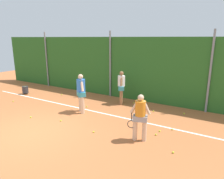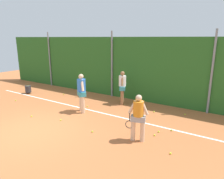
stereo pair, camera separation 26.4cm
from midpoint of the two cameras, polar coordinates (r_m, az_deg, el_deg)
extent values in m
plane|color=#B76638|center=(9.51, -12.33, -7.37)|extent=(28.55, 28.55, 0.00)
cube|color=#286023|center=(12.24, 1.03, 6.27)|extent=(18.56, 0.25, 3.50)
cylinder|color=gray|center=(15.57, -16.52, 8.03)|extent=(0.10, 0.10, 3.84)
cylinder|color=gray|center=(12.07, 0.60, 6.96)|extent=(0.10, 0.10, 3.84)
cylinder|color=gray|center=(10.31, 26.77, 4.17)|extent=(0.10, 0.10, 3.84)
cube|color=white|center=(10.39, -7.37, -5.26)|extent=(13.56, 0.10, 0.01)
cylinder|color=beige|center=(7.18, 9.55, -11.48)|extent=(0.16, 0.16, 0.72)
cylinder|color=beige|center=(7.21, 6.96, -11.27)|extent=(0.16, 0.16, 0.72)
cube|color=#99999E|center=(7.01, 8.39, -8.00)|extent=(0.54, 0.42, 0.19)
cylinder|color=orange|center=(6.88, 8.49, -5.28)|extent=(0.35, 0.35, 0.51)
sphere|color=beige|center=(6.77, 8.61, -2.32)|extent=(0.21, 0.21, 0.21)
cylinder|color=beige|center=(6.85, 10.18, -5.10)|extent=(0.29, 0.16, 0.49)
cylinder|color=beige|center=(6.89, 6.84, -4.86)|extent=(0.29, 0.16, 0.49)
cylinder|color=black|center=(6.98, 6.01, -7.67)|extent=(0.03, 0.03, 0.28)
torus|color=#26262B|center=(7.09, 5.95, -9.70)|extent=(0.28, 0.11, 0.28)
cylinder|color=beige|center=(9.65, -7.36, -4.29)|extent=(0.18, 0.18, 0.81)
cylinder|color=beige|center=(9.98, -7.83, -3.67)|extent=(0.18, 0.18, 0.81)
cube|color=teal|center=(9.67, -7.70, -1.10)|extent=(0.62, 0.57, 0.22)
cylinder|color=blue|center=(9.58, -7.77, 1.18)|extent=(0.39, 0.39, 0.57)
sphere|color=beige|center=(9.49, -7.86, 3.62)|extent=(0.23, 0.23, 0.23)
cylinder|color=beige|center=(9.35, -7.48, 1.15)|extent=(0.29, 0.24, 0.55)
cylinder|color=beige|center=(9.78, -8.08, 1.70)|extent=(0.29, 0.24, 0.55)
cylinder|color=black|center=(9.94, -8.39, -0.38)|extent=(0.03, 0.03, 0.28)
torus|color=#26262B|center=(10.01, -8.34, -1.87)|extent=(0.24, 0.19, 0.28)
cylinder|color=#8C603D|center=(10.76, 3.54, -2.32)|extent=(0.17, 0.17, 0.77)
cylinder|color=#8C603D|center=(11.09, 3.59, -1.82)|extent=(0.17, 0.17, 0.77)
cube|color=teal|center=(10.80, 3.60, 0.43)|extent=(0.51, 0.60, 0.21)
cylinder|color=white|center=(10.71, 3.63, 2.40)|extent=(0.38, 0.38, 0.55)
sphere|color=#8C603D|center=(10.64, 3.67, 4.50)|extent=(0.22, 0.22, 0.22)
cylinder|color=#8C603D|center=(10.49, 3.61, 2.38)|extent=(0.21, 0.29, 0.53)
cylinder|color=#8C603D|center=(10.91, 3.67, 2.84)|extent=(0.21, 0.29, 0.53)
cylinder|color=#2D2D33|center=(13.96, -21.88, 0.12)|extent=(0.36, 0.36, 0.42)
cylinder|color=#2D2D33|center=(13.92, -21.48, -0.94)|extent=(0.02, 0.02, 0.08)
cylinder|color=#2D2D33|center=(14.12, -22.08, -0.79)|extent=(0.02, 0.02, 0.08)
cylinder|color=#2D2D33|center=(14.09, -21.37, -0.76)|extent=(0.02, 0.02, 0.08)
sphere|color=#CCDB33|center=(13.90, -21.75, 0.89)|extent=(0.07, 0.07, 0.07)
sphere|color=#CCDB33|center=(13.95, -22.13, 0.89)|extent=(0.07, 0.07, 0.07)
sphere|color=#CCDB33|center=(9.07, -13.31, -8.31)|extent=(0.07, 0.07, 0.07)
sphere|color=#CCDB33|center=(8.29, 17.18, -10.80)|extent=(0.07, 0.07, 0.07)
sphere|color=#CCDB33|center=(10.01, 12.39, -6.06)|extent=(0.07, 0.07, 0.07)
sphere|color=#CCDB33|center=(9.87, -20.83, -7.00)|extent=(0.07, 0.07, 0.07)
sphere|color=#CCDB33|center=(7.75, 12.77, -12.33)|extent=(0.07, 0.07, 0.07)
sphere|color=#CCDB33|center=(10.08, 20.42, -6.51)|extent=(0.07, 0.07, 0.07)
sphere|color=#CCDB33|center=(6.80, 17.14, -16.67)|extent=(0.07, 0.07, 0.07)
sphere|color=#CCDB33|center=(10.57, -6.15, -4.71)|extent=(0.07, 0.07, 0.07)
sphere|color=#CCDB33|center=(9.05, 7.70, -8.09)|extent=(0.07, 0.07, 0.07)
sphere|color=#CCDB33|center=(8.04, 13.84, -11.37)|extent=(0.07, 0.07, 0.07)
sphere|color=#CCDB33|center=(11.11, 7.14, -3.78)|extent=(0.07, 0.07, 0.07)
sphere|color=#CCDB33|center=(13.05, -12.75, -1.29)|extent=(0.07, 0.07, 0.07)
sphere|color=#CCDB33|center=(12.64, -24.77, -2.79)|extent=(0.07, 0.07, 0.07)
sphere|color=#CCDB33|center=(7.85, -4.55, -11.64)|extent=(0.07, 0.07, 0.07)
camera|label=1|loc=(0.13, -89.16, 0.21)|focal=32.75mm
camera|label=2|loc=(0.13, 90.84, -0.21)|focal=32.75mm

